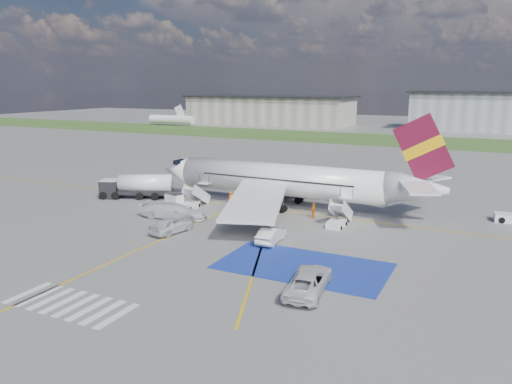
% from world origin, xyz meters
% --- Properties ---
extents(ground, '(400.00, 400.00, 0.00)m').
position_xyz_m(ground, '(0.00, 0.00, 0.00)').
color(ground, '#60605E').
rests_on(ground, ground).
extents(grass_strip, '(400.00, 30.00, 0.01)m').
position_xyz_m(grass_strip, '(0.00, 95.00, 0.01)').
color(grass_strip, '#2D4C1E').
rests_on(grass_strip, ground).
extents(taxiway_line_main, '(120.00, 0.20, 0.01)m').
position_xyz_m(taxiway_line_main, '(0.00, 12.00, 0.01)').
color(taxiway_line_main, gold).
rests_on(taxiway_line_main, ground).
extents(taxiway_line_cross, '(0.20, 60.00, 0.01)m').
position_xyz_m(taxiway_line_cross, '(-5.00, -10.00, 0.01)').
color(taxiway_line_cross, gold).
rests_on(taxiway_line_cross, ground).
extents(taxiway_line_diag, '(20.71, 56.45, 0.01)m').
position_xyz_m(taxiway_line_diag, '(0.00, 12.00, 0.01)').
color(taxiway_line_diag, gold).
rests_on(taxiway_line_diag, ground).
extents(staging_box, '(14.00, 8.00, 0.01)m').
position_xyz_m(staging_box, '(10.00, -4.00, 0.01)').
color(staging_box, navy).
rests_on(staging_box, ground).
extents(crosswalk, '(9.00, 4.00, 0.01)m').
position_xyz_m(crosswalk, '(-1.80, -18.00, 0.01)').
color(crosswalk, silver).
rests_on(crosswalk, ground).
extents(terminal_west, '(60.00, 22.00, 10.00)m').
position_xyz_m(terminal_west, '(-55.00, 130.00, 5.00)').
color(terminal_west, gray).
rests_on(terminal_west, ground).
extents(terminal_centre, '(48.00, 18.00, 12.00)m').
position_xyz_m(terminal_centre, '(20.00, 135.00, 6.00)').
color(terminal_centre, gray).
rests_on(terminal_centre, ground).
extents(airliner, '(36.81, 32.95, 11.92)m').
position_xyz_m(airliner, '(1.51, 14.00, 3.39)').
color(airliner, white).
rests_on(airliner, ground).
extents(airstairs_fwd, '(1.90, 5.20, 3.60)m').
position_xyz_m(airstairs_fwd, '(-9.50, 8.70, 0.62)').
color(airstairs_fwd, white).
rests_on(airstairs_fwd, ground).
extents(airstairs_aft, '(1.90, 5.20, 3.60)m').
position_xyz_m(airstairs_aft, '(9.00, 8.70, 0.62)').
color(airstairs_aft, white).
rests_on(airstairs_aft, ground).
extents(fuel_tanker, '(9.58, 5.88, 3.20)m').
position_xyz_m(fuel_tanker, '(-18.86, 9.87, 1.34)').
color(fuel_tanker, black).
rests_on(fuel_tanker, ground).
extents(gpu_cart, '(2.41, 1.87, 1.78)m').
position_xyz_m(gpu_cart, '(-11.44, 7.86, 0.80)').
color(gpu_cart, white).
rests_on(gpu_cart, ground).
extents(car_silver_a, '(2.81, 5.22, 1.69)m').
position_xyz_m(car_silver_a, '(-5.37, -1.15, 0.84)').
color(car_silver_a, '#BABCC1').
rests_on(car_silver_a, ground).
extents(car_silver_b, '(1.86, 4.68, 1.52)m').
position_xyz_m(car_silver_b, '(4.97, 0.62, 0.76)').
color(car_silver_b, '#B9BCC1').
rests_on(car_silver_b, ground).
extents(van_white_a, '(3.27, 5.80, 2.07)m').
position_xyz_m(van_white_a, '(12.18, -8.53, 1.03)').
color(van_white_a, silver).
rests_on(van_white_a, ground).
extents(van_white_b, '(6.16, 3.31, 2.29)m').
position_xyz_m(van_white_b, '(-8.52, 3.62, 1.15)').
color(van_white_b, silver).
rests_on(van_white_b, ground).
extents(crew_fwd, '(0.77, 0.54, 1.98)m').
position_xyz_m(crew_fwd, '(-5.18, 10.87, 0.99)').
color(crew_fwd, orange).
rests_on(crew_fwd, ground).
extents(crew_nose, '(1.00, 1.02, 1.66)m').
position_xyz_m(crew_nose, '(-14.13, 14.73, 0.83)').
color(crew_nose, orange).
rests_on(crew_nose, ground).
extents(crew_aft, '(0.46, 1.05, 1.77)m').
position_xyz_m(crew_aft, '(5.56, 10.71, 0.88)').
color(crew_aft, orange).
rests_on(crew_aft, ground).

